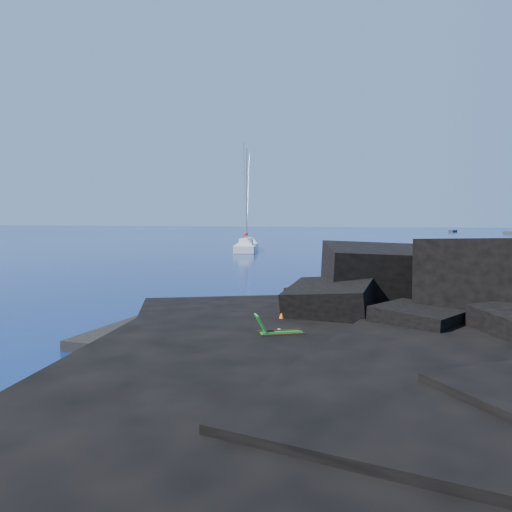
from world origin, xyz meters
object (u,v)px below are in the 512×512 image
at_px(sailboat, 246,251).
at_px(marker_cone, 282,318).
at_px(deck_chair, 281,327).
at_px(distant_boat_b, 511,234).
at_px(distant_boat_a, 453,232).
at_px(sunbather, 265,333).

xyz_separation_m(sailboat, marker_cone, (12.45, -42.51, 0.62)).
relative_size(deck_chair, distant_boat_b, 0.33).
relative_size(sailboat, marker_cone, 23.35).
xyz_separation_m(marker_cone, distant_boat_b, (35.99, 119.15, -0.62)).
distance_m(sailboat, distant_boat_a, 97.63).
relative_size(marker_cone, distant_boat_a, 0.13).
distance_m(deck_chair, distant_boat_b, 126.54).
distance_m(deck_chair, marker_cone, 2.33).
distance_m(deck_chair, distant_boat_a, 137.35).
height_order(deck_chair, sunbather, deck_chair).
bearing_deg(deck_chair, sailboat, 81.08).
height_order(deck_chair, distant_boat_a, deck_chair).
height_order(sailboat, distant_boat_b, sailboat).
bearing_deg(distant_boat_b, sunbather, -127.22).
bearing_deg(sunbather, marker_cone, 60.22).
bearing_deg(deck_chair, sunbather, 122.93).
bearing_deg(marker_cone, distant_boat_a, 79.65).
relative_size(sunbather, distant_boat_b, 0.42).
xyz_separation_m(deck_chair, distant_boat_b, (35.58, 121.44, -0.85)).
bearing_deg(sailboat, marker_cone, -84.39).
distance_m(sunbather, marker_cone, 1.92).
distance_m(sunbather, distant_boat_a, 137.08).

